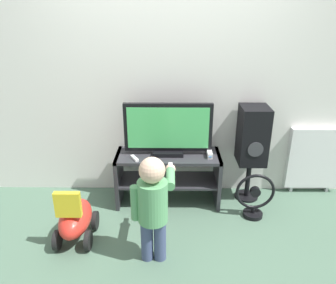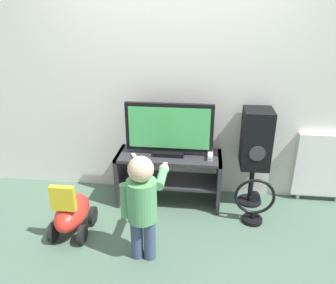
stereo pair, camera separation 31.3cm
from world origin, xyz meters
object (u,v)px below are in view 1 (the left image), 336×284
game_console (209,153)px  ride_on_toy (75,219)px  television (168,130)px  speaker_tower (252,138)px  child (153,202)px  radiator (314,158)px  floor_fan (255,198)px  remote_primary (135,158)px

game_console → ride_on_toy: game_console is taller
television → speaker_tower: (0.85, 0.06, -0.10)m
game_console → child: child is taller
ride_on_toy → radiator: 2.52m
television → game_console: television is taller
floor_fan → ride_on_toy: size_ratio=0.84×
remote_primary → child: (0.22, -0.73, -0.01)m
ride_on_toy → child: bearing=-18.0°
child → ride_on_toy: bearing=162.0°
speaker_tower → remote_primary: bearing=-170.7°
television → ride_on_toy: 1.18m
game_console → speaker_tower: bearing=11.6°
remote_primary → radiator: bearing=9.8°
floor_fan → ride_on_toy: ride_on_toy is taller
floor_fan → radiator: 0.90m
child → game_console: bearing=58.4°
child → radiator: (1.67, 1.06, -0.14)m
remote_primary → ride_on_toy: (-0.47, -0.51, -0.34)m
game_console → television: bearing=176.0°
child → speaker_tower: speaker_tower is taller
child → floor_fan: (0.94, 0.58, -0.33)m
child → speaker_tower: (0.95, 0.93, 0.16)m
television → remote_primary: bearing=-157.9°
game_console → remote_primary: bearing=-172.0°
ride_on_toy → radiator: radiator is taller
television → remote_primary: size_ratio=6.64×
child → television: bearing=83.0°
game_console → speaker_tower: 0.46m
floor_fan → radiator: bearing=33.4°
speaker_tower → ride_on_toy: (-1.65, -0.70, -0.48)m
remote_primary → ride_on_toy: remote_primary is taller
game_console → floor_fan: size_ratio=0.44×
game_console → floor_fan: bearing=-31.2°
television → child: 0.91m
television → radiator: television is taller
game_console → radiator: size_ratio=0.27×
television → speaker_tower: size_ratio=0.85×
remote_primary → ride_on_toy: size_ratio=0.23×
game_console → remote_primary: 0.74m
speaker_tower → radiator: bearing=10.6°
television → remote_primary: (-0.32, -0.13, -0.25)m
game_console → radiator: (1.16, 0.22, -0.17)m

